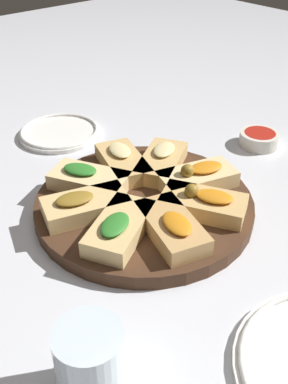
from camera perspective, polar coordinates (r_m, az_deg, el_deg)
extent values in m
plane|color=silver|center=(0.80, 0.00, -2.37)|extent=(3.00, 3.00, 0.00)
cylinder|color=#422819|center=(0.80, 0.00, -1.63)|extent=(0.38, 0.38, 0.03)
cube|color=tan|center=(0.76, 7.52, -1.54)|extent=(0.16, 0.13, 0.03)
ellipsoid|color=orange|center=(0.74, 8.94, -0.56)|extent=(0.07, 0.06, 0.01)
sphere|color=olive|center=(0.75, 6.09, 0.14)|extent=(0.02, 0.02, 0.02)
cube|color=#E5C689|center=(0.82, 6.74, 1.69)|extent=(0.11, 0.15, 0.03)
ellipsoid|color=orange|center=(0.82, 7.90, 3.12)|extent=(0.06, 0.07, 0.01)
sphere|color=olive|center=(0.80, 5.54, 2.69)|extent=(0.02, 0.02, 0.02)
cube|color=tan|center=(0.87, 2.21, 3.76)|extent=(0.13, 0.16, 0.03)
ellipsoid|color=beige|center=(0.87, 2.57, 5.44)|extent=(0.07, 0.07, 0.01)
cube|color=tan|center=(0.86, -2.67, 3.67)|extent=(0.15, 0.11, 0.03)
ellipsoid|color=beige|center=(0.87, -3.11, 5.34)|extent=(0.07, 0.06, 0.01)
cube|color=#E5C689|center=(0.82, -6.93, 1.48)|extent=(0.16, 0.13, 0.03)
ellipsoid|color=#2D7A28|center=(0.81, -8.13, 2.88)|extent=(0.07, 0.06, 0.01)
cube|color=#DBB775|center=(0.75, -7.40, -1.77)|extent=(0.11, 0.15, 0.03)
ellipsoid|color=olive|center=(0.74, -8.81, -0.84)|extent=(0.06, 0.07, 0.01)
cube|color=#DBB775|center=(0.70, -3.07, -4.56)|extent=(0.13, 0.16, 0.03)
ellipsoid|color=#2D7A28|center=(0.68, -3.71, -4.13)|extent=(0.06, 0.07, 0.01)
cube|color=tan|center=(0.71, 3.49, -4.45)|extent=(0.15, 0.11, 0.03)
ellipsoid|color=orange|center=(0.68, 4.21, -3.99)|extent=(0.07, 0.06, 0.01)
cylinder|color=white|center=(1.07, -10.64, 7.34)|extent=(0.19, 0.19, 0.01)
torus|color=white|center=(1.07, -10.68, 7.68)|extent=(0.18, 0.18, 0.01)
cylinder|color=silver|center=(0.53, -6.80, -20.89)|extent=(0.08, 0.08, 0.10)
cylinder|color=silver|center=(1.04, 14.41, 6.54)|extent=(0.09, 0.09, 0.03)
cylinder|color=#B22319|center=(1.03, 14.51, 7.17)|extent=(0.07, 0.07, 0.01)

